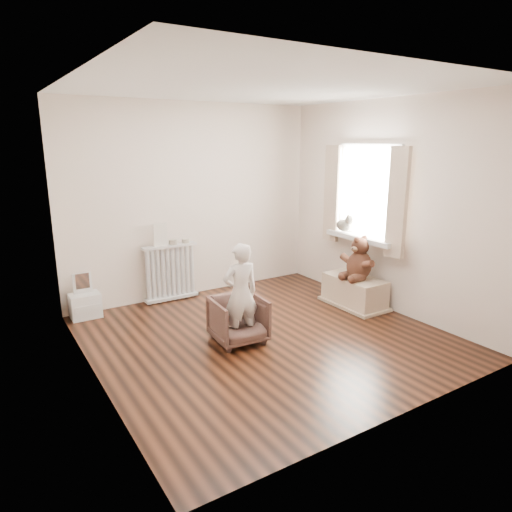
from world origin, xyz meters
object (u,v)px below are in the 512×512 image
toy_vanity (84,296)px  plush_cat (344,224)px  armchair (238,320)px  toy_bench (354,291)px  child (241,293)px  teddy_bear (360,257)px  radiator (171,272)px

toy_vanity → plush_cat: 3.45m
armchair → toy_bench: (1.84, 0.15, -0.05)m
toy_vanity → plush_cat: bearing=-17.9°
armchair → child: child is taller
teddy_bear → radiator: bearing=136.8°
toy_bench → teddy_bear: bearing=-97.2°
toy_vanity → child: child is taller
radiator → plush_cat: size_ratio=2.62×
armchair → teddy_bear: size_ratio=0.99×
plush_cat → toy_vanity: bearing=137.4°
toy_vanity → armchair: (1.23, -1.59, -0.03)m
radiator → toy_bench: 2.44m
toy_bench → toy_vanity: bearing=154.9°
toy_vanity → teddy_bear: (3.06, -1.50, 0.40)m
child → plush_cat: 2.11m
child → teddy_bear: child is taller
toy_vanity → armchair: toy_vanity is taller
teddy_bear → toy_vanity: bearing=149.1°
toy_bench → teddy_bear: 0.47m
toy_vanity → armchair: bearing=-52.2°
armchair → toy_bench: armchair is taller
armchair → teddy_bear: 1.88m
toy_bench → plush_cat: 0.90m
toy_vanity → armchair: 2.01m
radiator → armchair: 1.63m
armchair → teddy_bear: teddy_bear is taller
teddy_bear → armchair: bearing=177.9°
radiator → toy_vanity: radiator is taller
teddy_bear → plush_cat: (0.15, 0.46, 0.33)m
toy_bench → plush_cat: plush_cat is taller
armchair → plush_cat: 2.19m
armchair → child: (0.00, -0.05, 0.31)m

